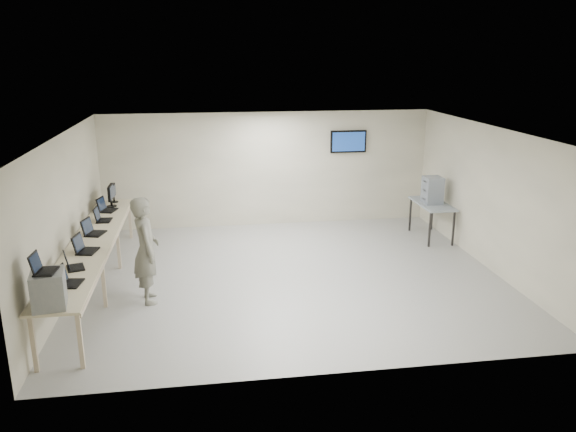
{
  "coord_description": "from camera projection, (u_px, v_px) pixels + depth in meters",
  "views": [
    {
      "loc": [
        -1.54,
        -9.99,
        4.15
      ],
      "look_at": [
        0.0,
        0.2,
        1.15
      ],
      "focal_mm": 35.0,
      "sensor_mm": 36.0,
      "label": 1
    }
  ],
  "objects": [
    {
      "name": "laptop_1",
      "position": [
        72.0,
        264.0,
        8.77
      ],
      "size": [
        0.38,
        0.41,
        0.27
      ],
      "rotation": [
        0.0,
        0.0,
        0.3
      ],
      "color": "black",
      "rests_on": "workbench"
    },
    {
      "name": "laptop_on_box",
      "position": [
        41.0,
        267.0,
        7.31
      ],
      "size": [
        0.3,
        0.36,
        0.27
      ],
      "rotation": [
        0.0,
        0.0,
        -0.07
      ],
      "color": "black",
      "rests_on": "equipment_box"
    },
    {
      "name": "storage_bins",
      "position": [
        432.0,
        190.0,
        12.78
      ],
      "size": [
        0.39,
        0.43,
        0.61
      ],
      "color": "#8692A2",
      "rests_on": "side_table"
    },
    {
      "name": "laptop_2",
      "position": [
        84.0,
        248.0,
        9.5
      ],
      "size": [
        0.39,
        0.45,
        0.31
      ],
      "rotation": [
        0.0,
        0.0,
        -0.18
      ],
      "color": "black",
      "rests_on": "workbench"
    },
    {
      "name": "laptop_3",
      "position": [
        92.0,
        230.0,
        10.42
      ],
      "size": [
        0.42,
        0.46,
        0.31
      ],
      "rotation": [
        0.0,
        0.0,
        -0.26
      ],
      "color": "black",
      "rests_on": "workbench"
    },
    {
      "name": "laptop_4",
      "position": [
        101.0,
        218.0,
        11.25
      ],
      "size": [
        0.32,
        0.38,
        0.29
      ],
      "rotation": [
        0.0,
        0.0,
        -0.05
      ],
      "color": "black",
      "rests_on": "workbench"
    },
    {
      "name": "room",
      "position": [
        291.0,
        205.0,
        10.53
      ],
      "size": [
        8.01,
        7.01,
        2.81
      ],
      "color": "#AFAFAE",
      "rests_on": "ground"
    },
    {
      "name": "equipment_box",
      "position": [
        49.0,
        289.0,
        7.41
      ],
      "size": [
        0.48,
        0.53,
        0.49
      ],
      "primitive_type": "cube",
      "rotation": [
        0.0,
        0.0,
        0.16
      ],
      "color": "gray",
      "rests_on": "workbench"
    },
    {
      "name": "monitor_far",
      "position": [
        113.0,
        192.0,
        12.64
      ],
      "size": [
        0.18,
        0.41,
        0.41
      ],
      "color": "black",
      "rests_on": "workbench"
    },
    {
      "name": "workbench",
      "position": [
        93.0,
        245.0,
        10.12
      ],
      "size": [
        0.76,
        6.0,
        0.9
      ],
      "color": "beige",
      "rests_on": "ground"
    },
    {
      "name": "laptop_0",
      "position": [
        67.0,
        280.0,
        8.16
      ],
      "size": [
        0.35,
        0.4,
        0.29
      ],
      "rotation": [
        0.0,
        0.0,
        -0.14
      ],
      "color": "black",
      "rests_on": "workbench"
    },
    {
      "name": "laptop_5",
      "position": [
        106.0,
        208.0,
        11.96
      ],
      "size": [
        0.4,
        0.45,
        0.3
      ],
      "rotation": [
        0.0,
        0.0,
        -0.24
      ],
      "color": "black",
      "rests_on": "workbench"
    },
    {
      "name": "soldier",
      "position": [
        146.0,
        250.0,
        9.52
      ],
      "size": [
        0.57,
        0.75,
        1.86
      ],
      "primitive_type": "imported",
      "rotation": [
        0.0,
        0.0,
        1.76
      ],
      "color": "slate",
      "rests_on": "ground"
    },
    {
      "name": "side_table",
      "position": [
        432.0,
        206.0,
        12.89
      ],
      "size": [
        0.65,
        1.4,
        0.84
      ],
      "color": "gray",
      "rests_on": "ground"
    },
    {
      "name": "monitor_near",
      "position": [
        111.0,
        194.0,
        12.27
      ],
      "size": [
        0.22,
        0.49,
        0.48
      ],
      "color": "black",
      "rests_on": "workbench"
    }
  ]
}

